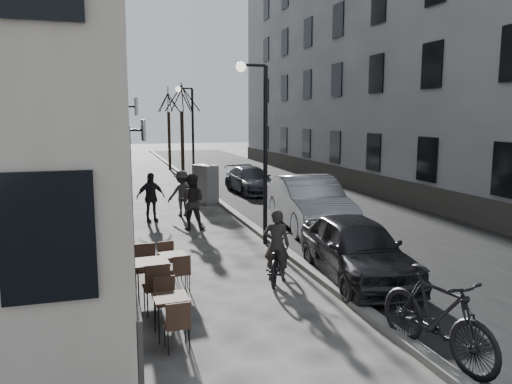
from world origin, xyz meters
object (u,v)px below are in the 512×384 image
utility_cabinet (205,184)px  pedestrian_mid (182,193)px  car_far (251,180)px  pedestrian_near (191,202)px  tree_far (168,101)px  car_mid (309,202)px  tree_near (181,97)px  bistro_set_c (174,266)px  bistro_set_b (151,277)px  moped (437,315)px  streetlamp_near (260,133)px  bistro_set_a (171,312)px  streetlamp_far (189,125)px  sign_board (127,289)px  pedestrian_far (151,197)px  bicycle (276,259)px  car_near (356,248)px

utility_cabinet → pedestrian_mid: bearing=-143.7°
car_far → pedestrian_near: bearing=-122.9°
tree_far → pedestrian_mid: tree_far is taller
car_mid → tree_near: bearing=104.8°
bistro_set_c → bistro_set_b: bearing=-129.4°
utility_cabinet → moped: (0.71, -14.30, -0.13)m
streetlamp_near → bistro_set_b: bearing=-132.6°
streetlamp_near → bistro_set_a: (-3.20, -5.37, -2.74)m
streetlamp_near → streetlamp_far: same height
bistro_set_b → bistro_set_c: bistro_set_b is taller
bistro_set_a → bistro_set_c: bearing=78.9°
bistro_set_c → sign_board: (-1.03, -1.31, 0.02)m
bistro_set_b → utility_cabinet: 11.15m
bistro_set_a → pedestrian_far: 9.42m
streetlamp_far → tree_near: 3.36m
streetlamp_near → bicycle: bearing=-100.3°
tree_near → sign_board: tree_near is taller
pedestrian_near → tree_far: bearing=-78.0°
streetlamp_near → car_far: (2.47, 9.39, -2.55)m
utility_cabinet → car_mid: car_mid is taller
bistro_set_a → pedestrian_mid: size_ratio=0.84×
car_near → moped: bearing=-94.6°
bistro_set_c → car_far: (5.28, 12.16, 0.20)m
tree_near → pedestrian_far: 11.95m
bistro_set_a → sign_board: 1.45m
pedestrian_near → car_far: (4.01, 6.98, -0.30)m
car_mid → moped: (-1.66, -8.86, -0.16)m
pedestrian_mid → car_mid: size_ratio=0.33×
streetlamp_far → pedestrian_mid: streetlamp_far is taller
utility_cabinet → pedestrian_mid: 2.64m
streetlamp_near → pedestrian_near: streetlamp_near is taller
pedestrian_near → moped: 9.93m
utility_cabinet → bicycle: utility_cabinet is taller
sign_board → moped: (4.36, -3.22, 0.25)m
bistro_set_b → car_far: (5.84, 13.06, 0.10)m
car_mid → moped: bearing=-94.7°
tree_far → bistro_set_a: 26.91m
bicycle → moped: bearing=129.6°
tree_near → pedestrian_near: 13.23m
streetlamp_near → bistro_set_a: size_ratio=3.63×
sign_board → pedestrian_near: 6.90m
sign_board → bicycle: 3.40m
sign_board → streetlamp_far: bearing=81.3°
streetlamp_far → tree_near: bearing=88.6°
pedestrian_mid → car_near: size_ratio=0.40×
bistro_set_b → pedestrian_far: 7.73m
streetlamp_far → pedestrian_near: bearing=-99.1°
sign_board → car_mid: (6.02, 5.64, 0.41)m
pedestrian_mid → streetlamp_near: bearing=96.0°
streetlamp_far → tree_far: tree_far is taller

